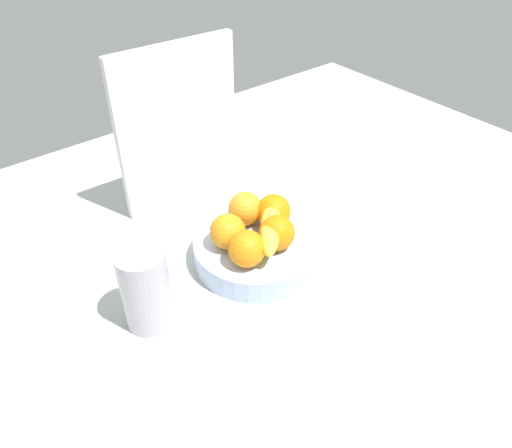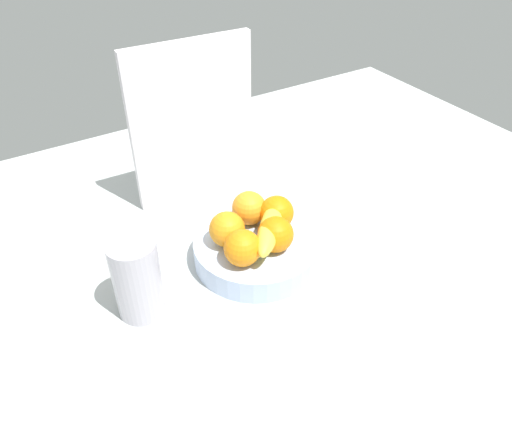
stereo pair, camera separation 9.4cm
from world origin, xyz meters
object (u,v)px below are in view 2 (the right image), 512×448
at_px(fruit_bowl, 256,250).
at_px(cutting_board, 192,123).
at_px(orange_back_left, 277,213).
at_px(thermos_tumbler, 137,278).
at_px(orange_front_left, 227,229).
at_px(orange_center, 275,234).
at_px(orange_back_right, 249,208).
at_px(orange_front_right, 242,248).
at_px(banana_bunch, 270,230).

distance_m(fruit_bowl, cutting_board, 0.32).
height_order(orange_back_left, thermos_tumbler, thermos_tumbler).
height_order(orange_front_left, orange_center, same).
bearing_deg(orange_front_left, cutting_board, 77.00).
bearing_deg(thermos_tumbler, orange_center, -6.90).
height_order(orange_center, orange_back_left, same).
distance_m(orange_back_right, cutting_board, 0.24).
relative_size(orange_back_right, cutting_board, 0.19).
relative_size(orange_front_right, cutting_board, 0.19).
bearing_deg(cutting_board, fruit_bowl, -89.04).
relative_size(orange_front_left, banana_bunch, 0.41).
relative_size(orange_back_right, banana_bunch, 0.41).
height_order(orange_back_left, orange_back_right, same).
bearing_deg(banana_bunch, orange_back_right, 89.82).
distance_m(orange_front_left, orange_front_right, 0.06).
bearing_deg(orange_center, orange_back_right, 89.58).
xyz_separation_m(fruit_bowl, cutting_board, (0.01, 0.28, 0.16)).
relative_size(orange_back_left, banana_bunch, 0.41).
relative_size(banana_bunch, thermos_tumbler, 1.09).
distance_m(orange_back_left, orange_back_right, 0.06).
bearing_deg(orange_center, thermos_tumbler, 173.10).
bearing_deg(orange_back_left, thermos_tumbler, -175.50).
distance_m(fruit_bowl, orange_back_left, 0.08).
xyz_separation_m(orange_front_left, banana_bunch, (0.07, -0.04, -0.00)).
xyz_separation_m(banana_bunch, thermos_tumbler, (-0.26, 0.01, -0.00)).
height_order(orange_front_right, thermos_tumbler, thermos_tumbler).
distance_m(fruit_bowl, thermos_tumbler, 0.25).
height_order(orange_front_right, banana_bunch, orange_front_right).
bearing_deg(orange_back_right, orange_front_left, -152.62).
height_order(orange_back_right, cutting_board, cutting_board).
relative_size(fruit_bowl, orange_center, 3.56).
distance_m(orange_center, orange_back_left, 0.07).
bearing_deg(orange_back_left, cutting_board, 100.87).
relative_size(orange_front_right, thermos_tumbler, 0.45).
xyz_separation_m(orange_back_right, banana_bunch, (-0.00, -0.08, -0.00)).
xyz_separation_m(fruit_bowl, orange_back_right, (0.02, 0.06, 0.06)).
height_order(orange_front_left, banana_bunch, orange_front_left).
distance_m(orange_front_right, orange_back_right, 0.12).
bearing_deg(thermos_tumbler, orange_back_left, 4.50).
height_order(orange_center, thermos_tumbler, thermos_tumbler).
bearing_deg(orange_back_left, banana_bunch, -137.34).
relative_size(orange_center, orange_back_right, 1.00).
distance_m(orange_back_left, thermos_tumbler, 0.30).
relative_size(orange_back_left, cutting_board, 0.19).
xyz_separation_m(orange_front_right, orange_back_left, (0.11, 0.06, 0.00)).
distance_m(orange_center, thermos_tumbler, 0.26).
height_order(orange_front_right, cutting_board, cutting_board).
distance_m(banana_bunch, cutting_board, 0.31).
relative_size(fruit_bowl, orange_front_right, 3.56).
xyz_separation_m(orange_front_left, cutting_board, (0.06, 0.26, 0.10)).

